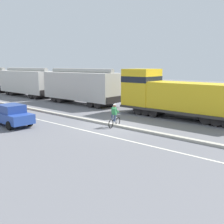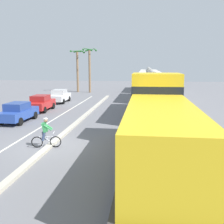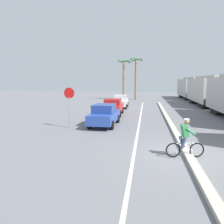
{
  "view_description": "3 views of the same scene",
  "coord_description": "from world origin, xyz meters",
  "px_view_note": "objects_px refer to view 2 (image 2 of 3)",
  "views": [
    {
      "loc": [
        -14.74,
        -12.7,
        4.59
      ],
      "look_at": [
        -0.1,
        -0.01,
        1.08
      ],
      "focal_mm": 42.0,
      "sensor_mm": 36.0,
      "label": 1
    },
    {
      "loc": [
        5.37,
        -14.22,
        4.73
      ],
      "look_at": [
        3.51,
        0.78,
        1.96
      ],
      "focal_mm": 42.0,
      "sensor_mm": 36.0,
      "label": 2
    },
    {
      "loc": [
        -1.9,
        -9.95,
        3.32
      ],
      "look_at": [
        -4.75,
        8.21,
        0.72
      ],
      "focal_mm": 35.0,
      "sensor_mm": 36.0,
      "label": 3
    }
  ],
  "objects_px": {
    "cyclist": "(46,134)",
    "palm_tree_far": "(77,63)",
    "hopper_car_trailing": "(149,79)",
    "locomotive": "(158,127)",
    "hopper_car_lead": "(152,93)",
    "hopper_car_middle": "(150,84)",
    "palm_tree_near": "(89,62)",
    "parked_car_red": "(41,103)",
    "parked_car_blue": "(18,112)",
    "parked_car_white": "(60,96)"
  },
  "relations": [
    {
      "from": "palm_tree_near",
      "to": "palm_tree_far",
      "type": "distance_m",
      "value": 2.24
    },
    {
      "from": "hopper_car_middle",
      "to": "parked_car_white",
      "type": "distance_m",
      "value": 12.13
    },
    {
      "from": "hopper_car_trailing",
      "to": "cyclist",
      "type": "height_order",
      "value": "hopper_car_trailing"
    },
    {
      "from": "cyclist",
      "to": "palm_tree_far",
      "type": "relative_size",
      "value": 0.24
    },
    {
      "from": "hopper_car_middle",
      "to": "hopper_car_trailing",
      "type": "distance_m",
      "value": 11.6
    },
    {
      "from": "hopper_car_trailing",
      "to": "locomotive",
      "type": "bearing_deg",
      "value": -90.0
    },
    {
      "from": "hopper_car_middle",
      "to": "palm_tree_far",
      "type": "height_order",
      "value": "palm_tree_far"
    },
    {
      "from": "hopper_car_middle",
      "to": "parked_car_red",
      "type": "relative_size",
      "value": 2.5
    },
    {
      "from": "locomotive",
      "to": "palm_tree_far",
      "type": "bearing_deg",
      "value": 110.83
    },
    {
      "from": "locomotive",
      "to": "hopper_car_lead",
      "type": "relative_size",
      "value": 1.1
    },
    {
      "from": "locomotive",
      "to": "parked_car_red",
      "type": "xyz_separation_m",
      "value": [
        -11.18,
        13.19,
        -0.98
      ]
    },
    {
      "from": "hopper_car_lead",
      "to": "palm_tree_near",
      "type": "relative_size",
      "value": 1.41
    },
    {
      "from": "locomotive",
      "to": "hopper_car_lead",
      "type": "distance_m",
      "value": 12.16
    },
    {
      "from": "parked_car_white",
      "to": "parked_car_red",
      "type": "bearing_deg",
      "value": -90.08
    },
    {
      "from": "hopper_car_trailing",
      "to": "palm_tree_near",
      "type": "xyz_separation_m",
      "value": [
        -9.87,
        -4.18,
        3.07
      ]
    },
    {
      "from": "locomotive",
      "to": "parked_car_white",
      "type": "distance_m",
      "value": 22.23
    },
    {
      "from": "hopper_car_lead",
      "to": "palm_tree_near",
      "type": "bearing_deg",
      "value": 117.43
    },
    {
      "from": "hopper_car_lead",
      "to": "palm_tree_far",
      "type": "bearing_deg",
      "value": 121.7
    },
    {
      "from": "parked_car_white",
      "to": "cyclist",
      "type": "height_order",
      "value": "cyclist"
    },
    {
      "from": "cyclist",
      "to": "palm_tree_far",
      "type": "bearing_deg",
      "value": 100.94
    },
    {
      "from": "parked_car_white",
      "to": "hopper_car_trailing",
      "type": "bearing_deg",
      "value": 55.35
    },
    {
      "from": "hopper_car_middle",
      "to": "parked_car_red",
      "type": "height_order",
      "value": "hopper_car_middle"
    },
    {
      "from": "parked_car_white",
      "to": "palm_tree_near",
      "type": "distance_m",
      "value": 12.81
    },
    {
      "from": "parked_car_blue",
      "to": "parked_car_white",
      "type": "height_order",
      "value": "same"
    },
    {
      "from": "locomotive",
      "to": "cyclist",
      "type": "height_order",
      "value": "locomotive"
    },
    {
      "from": "hopper_car_lead",
      "to": "hopper_car_middle",
      "type": "xyz_separation_m",
      "value": [
        0.0,
        11.6,
        0.0
      ]
    },
    {
      "from": "hopper_car_lead",
      "to": "cyclist",
      "type": "relative_size",
      "value": 6.18
    },
    {
      "from": "parked_car_red",
      "to": "palm_tree_far",
      "type": "distance_m",
      "value": 18.96
    },
    {
      "from": "hopper_car_lead",
      "to": "parked_car_blue",
      "type": "xyz_separation_m",
      "value": [
        -11.03,
        -4.2,
        -1.26
      ]
    },
    {
      "from": "hopper_car_trailing",
      "to": "parked_car_blue",
      "type": "bearing_deg",
      "value": -111.93
    },
    {
      "from": "hopper_car_lead",
      "to": "hopper_car_middle",
      "type": "bearing_deg",
      "value": 90.0
    },
    {
      "from": "hopper_car_trailing",
      "to": "palm_tree_near",
      "type": "relative_size",
      "value": 1.41
    },
    {
      "from": "hopper_car_lead",
      "to": "parked_car_white",
      "type": "distance_m",
      "value": 13.26
    },
    {
      "from": "parked_car_blue",
      "to": "palm_tree_far",
      "type": "height_order",
      "value": "palm_tree_far"
    },
    {
      "from": "cyclist",
      "to": "hopper_car_middle",
      "type": "bearing_deg",
      "value": 74.21
    },
    {
      "from": "locomotive",
      "to": "hopper_car_middle",
      "type": "relative_size",
      "value": 1.1
    },
    {
      "from": "palm_tree_far",
      "to": "parked_car_red",
      "type": "bearing_deg",
      "value": -87.3
    },
    {
      "from": "locomotive",
      "to": "hopper_car_lead",
      "type": "xyz_separation_m",
      "value": [
        0.0,
        12.16,
        0.28
      ]
    },
    {
      "from": "locomotive",
      "to": "parked_car_blue",
      "type": "bearing_deg",
      "value": 144.22
    },
    {
      "from": "palm_tree_near",
      "to": "hopper_car_middle",
      "type": "bearing_deg",
      "value": -36.94
    },
    {
      "from": "parked_car_white",
      "to": "cyclist",
      "type": "bearing_deg",
      "value": -74.32
    },
    {
      "from": "hopper_car_middle",
      "to": "cyclist",
      "type": "distance_m",
      "value": 23.0
    },
    {
      "from": "locomotive",
      "to": "cyclist",
      "type": "relative_size",
      "value": 6.77
    },
    {
      "from": "parked_car_blue",
      "to": "hopper_car_lead",
      "type": "bearing_deg",
      "value": 20.86
    },
    {
      "from": "parked_car_blue",
      "to": "hopper_car_middle",
      "type": "bearing_deg",
      "value": 55.08
    },
    {
      "from": "parked_car_blue",
      "to": "parked_car_red",
      "type": "bearing_deg",
      "value": 91.61
    },
    {
      "from": "parked_car_red",
      "to": "hopper_car_trailing",
      "type": "bearing_deg",
      "value": 63.23
    },
    {
      "from": "locomotive",
      "to": "hopper_car_trailing",
      "type": "xyz_separation_m",
      "value": [
        0.0,
        35.36,
        0.28
      ]
    },
    {
      "from": "hopper_car_middle",
      "to": "palm_tree_near",
      "type": "distance_m",
      "value": 12.73
    },
    {
      "from": "hopper_car_middle",
      "to": "parked_car_white",
      "type": "xyz_separation_m",
      "value": [
        -11.17,
        -4.56,
        -1.26
      ]
    }
  ]
}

